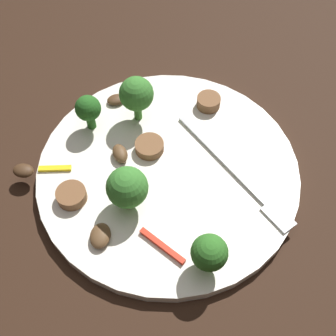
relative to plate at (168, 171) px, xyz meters
name	(u,v)px	position (x,y,z in m)	size (l,w,h in m)	color
ground_plane	(168,174)	(0.00, 0.00, -0.01)	(1.40, 1.40, 0.00)	black
plate	(168,171)	(0.00, 0.00, 0.00)	(0.29, 0.29, 0.01)	white
fork	(240,178)	(0.07, 0.04, 0.01)	(0.18, 0.05, 0.00)	silver
broccoli_floret_0	(128,188)	(0.00, -0.06, 0.04)	(0.04, 0.04, 0.05)	#408630
broccoli_floret_1	(136,94)	(-0.07, 0.03, 0.05)	(0.04, 0.04, 0.06)	#408630
broccoli_floret_2	(209,253)	(0.10, -0.06, 0.04)	(0.03, 0.03, 0.05)	#347525
broccoli_floret_3	(88,109)	(-0.11, -0.02, 0.04)	(0.03, 0.03, 0.05)	#296420
sausage_slice_0	(149,146)	(-0.03, 0.01, 0.01)	(0.03, 0.03, 0.01)	brown
sausage_slice_1	(209,102)	(-0.02, 0.10, 0.01)	(0.03, 0.03, 0.01)	brown
sausage_slice_2	(71,195)	(-0.05, -0.10, 0.01)	(0.03, 0.03, 0.01)	brown
mushroom_0	(23,171)	(-0.11, -0.11, 0.01)	(0.02, 0.02, 0.01)	#422B19
mushroom_1	(120,153)	(-0.05, -0.02, 0.01)	(0.03, 0.02, 0.01)	brown
mushroom_2	(116,100)	(-0.11, 0.03, 0.01)	(0.02, 0.02, 0.01)	#4C331E
mushroom_3	(100,236)	(0.01, -0.11, 0.01)	(0.03, 0.02, 0.01)	brown
pepper_strip_0	(162,246)	(0.06, -0.07, 0.01)	(0.05, 0.01, 0.00)	red
pepper_strip_1	(55,169)	(-0.09, -0.08, 0.01)	(0.04, 0.01, 0.00)	yellow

